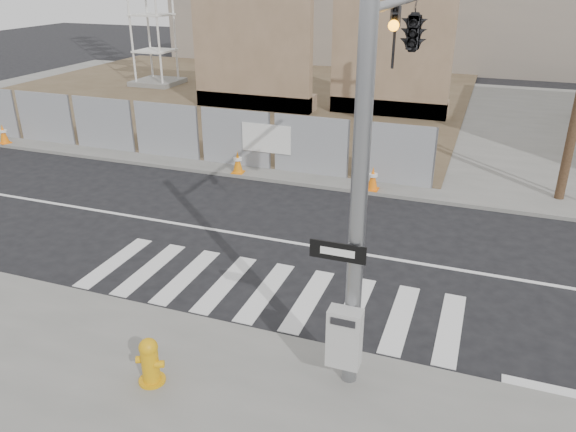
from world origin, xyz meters
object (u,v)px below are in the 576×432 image
(fire_hydrant, at_px, (150,361))
(traffic_cone_a, at_px, (3,134))
(signal_pole, at_px, (398,79))
(traffic_cone_c, at_px, (238,162))
(traffic_cone_b, at_px, (53,129))
(traffic_cone_d, at_px, (373,179))

(fire_hydrant, relative_size, traffic_cone_a, 1.13)
(signal_pole, xyz_separation_m, traffic_cone_c, (-6.27, 6.27, -4.29))
(signal_pole, bearing_deg, traffic_cone_c, 135.02)
(traffic_cone_c, bearing_deg, traffic_cone_b, 172.29)
(signal_pole, distance_m, traffic_cone_c, 9.85)
(traffic_cone_a, bearing_deg, fire_hydrant, -37.29)
(traffic_cone_d, bearing_deg, traffic_cone_c, 180.00)
(traffic_cone_b, height_order, traffic_cone_c, traffic_cone_b)
(signal_pole, height_order, traffic_cone_c, signal_pole)
(traffic_cone_a, height_order, traffic_cone_b, traffic_cone_b)
(fire_hydrant, bearing_deg, traffic_cone_a, 117.77)
(traffic_cone_b, xyz_separation_m, traffic_cone_d, (13.67, -1.21, -0.01))
(signal_pole, height_order, fire_hydrant, signal_pole)
(traffic_cone_b, distance_m, traffic_cone_c, 9.04)
(traffic_cone_c, bearing_deg, fire_hydrant, -73.08)
(traffic_cone_b, height_order, traffic_cone_d, traffic_cone_b)
(traffic_cone_c, xyz_separation_m, traffic_cone_d, (4.71, 0.00, -0.00))
(traffic_cone_b, bearing_deg, traffic_cone_c, -7.71)
(fire_hydrant, height_order, traffic_cone_a, fire_hydrant)
(traffic_cone_b, distance_m, traffic_cone_d, 13.72)
(traffic_cone_a, bearing_deg, traffic_cone_c, 0.00)
(fire_hydrant, height_order, traffic_cone_c, fire_hydrant)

